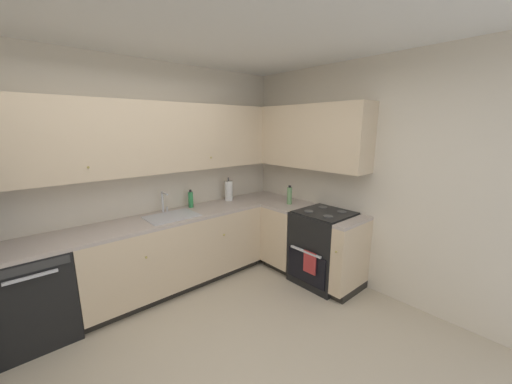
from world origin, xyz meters
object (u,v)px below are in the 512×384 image
Objects in this scene: oven_range at (323,247)px; oil_bottle at (289,195)px; dishwasher at (34,295)px; paper_towel_roll at (229,191)px; soap_bottle at (191,199)px.

oven_range is 0.79m from oil_bottle.
dishwasher is 0.82× the size of oven_range.
dishwasher is 2.37m from paper_towel_roll.
oven_range is at bearing -88.12° from oil_bottle.
soap_bottle is (1.70, 0.18, 0.56)m from dishwasher.
oven_range is (2.79, -1.10, 0.02)m from dishwasher.
paper_towel_roll reaches higher than dishwasher.
paper_towel_roll is (2.29, 0.16, 0.60)m from dishwasher.
soap_bottle is 1.29m from oil_bottle.
oil_bottle is (2.77, -0.54, 0.58)m from dishwasher.
oil_bottle is (-0.02, 0.56, 0.55)m from oven_range.
dishwasher is 1.80m from soap_bottle.
oven_range is at bearing -68.30° from paper_towel_roll.
paper_towel_roll reaches higher than soap_bottle.
dishwasher is at bearing 168.95° from oil_bottle.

